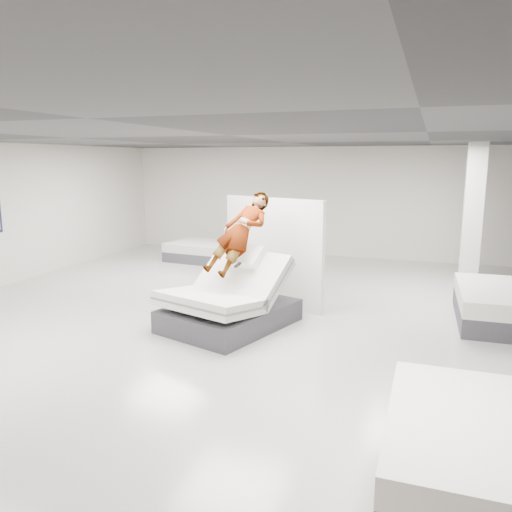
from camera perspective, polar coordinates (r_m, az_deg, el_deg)
name	(u,v)px	position (r m, az deg, el deg)	size (l,w,h in m)	color
room	(230,234)	(8.29, -2.97, 2.49)	(14.00, 14.04, 3.20)	#A2A099
hero_bed	(229,304)	(8.54, -3.13, -5.48)	(2.18, 2.52, 1.35)	#38383D
person	(241,248)	(8.58, -1.78, 0.95)	(0.63, 0.42, 1.74)	slate
remote	(238,265)	(8.22, -2.10, -1.02)	(0.05, 0.14, 0.03)	black
divider_panel	(273,252)	(9.72, 1.94, 0.48)	(2.32, 0.11, 2.11)	silver
flat_bed_right_far	(509,306)	(9.77, 26.96, -5.15)	(1.74, 2.28, 0.62)	#38383D
flat_bed_right_near	(484,453)	(5.07, 24.62, -19.82)	(1.65, 2.19, 0.60)	#38383D
flat_bed_left_far	(204,251)	(14.24, -5.96, 0.53)	(2.02, 1.59, 0.52)	#38383D
column	(473,215)	(12.17, 23.52, 4.29)	(0.40, 0.40, 3.20)	silver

